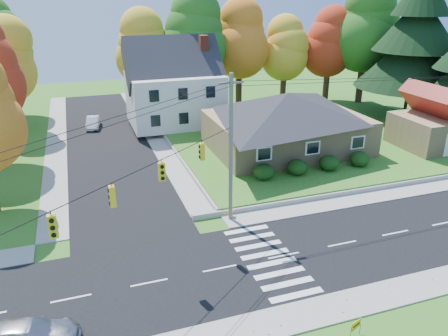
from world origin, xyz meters
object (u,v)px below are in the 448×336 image
object	(u,v)px
white_car	(93,122)
ranch_house	(287,120)
silver_sedan	(28,336)
fire_hydrant	(231,212)

from	to	relation	value
white_car	ranch_house	bearing A→B (deg)	-32.80
silver_sedan	ranch_house	bearing A→B (deg)	-38.82
ranch_house	white_car	bearing A→B (deg)	139.12
ranch_house	white_car	xyz separation A→B (m)	(-17.03, 14.74, -2.62)
white_car	fire_hydrant	xyz separation A→B (m)	(7.68, -25.22, -0.25)
ranch_house	fire_hydrant	distance (m)	14.33
silver_sedan	white_car	xyz separation A→B (m)	(4.73, 33.61, -0.02)
silver_sedan	fire_hydrant	xyz separation A→B (m)	(12.42, 8.39, -0.27)
silver_sedan	white_car	size ratio (longest dim) A/B	1.17
silver_sedan	white_car	world-z (taller)	silver_sedan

